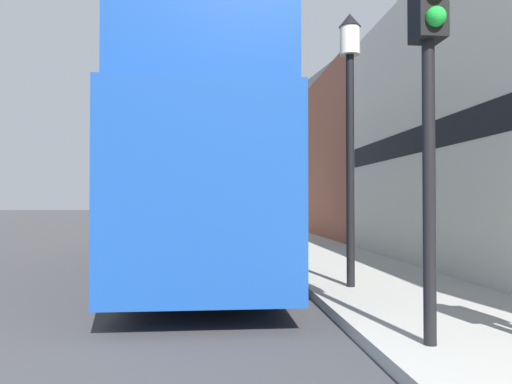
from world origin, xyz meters
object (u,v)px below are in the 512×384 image
tour_bus (205,185)px  parked_car_ahead_of_bus (219,223)px  traffic_signal (429,56)px  lamp_post_nearest (350,96)px  lamp_post_second (273,132)px

tour_bus → parked_car_ahead_of_bus: (0.48, 8.74, -1.23)m
traffic_signal → tour_bus: bearing=108.1°
traffic_signal → lamp_post_nearest: lamp_post_nearest is taller
parked_car_ahead_of_bus → lamp_post_nearest: bearing=-79.5°
lamp_post_nearest → parked_car_ahead_of_bus: bearing=98.8°
lamp_post_nearest → lamp_post_second: (-0.34, 7.02, 0.40)m
tour_bus → parked_car_ahead_of_bus: tour_bus is taller
lamp_post_nearest → lamp_post_second: 7.03m
lamp_post_nearest → lamp_post_second: size_ratio=0.87×
tour_bus → lamp_post_nearest: bearing=-55.2°
lamp_post_second → traffic_signal: bearing=-89.1°
parked_car_ahead_of_bus → lamp_post_second: (1.53, -5.09, 2.95)m
tour_bus → parked_car_ahead_of_bus: 8.84m
traffic_signal → lamp_post_second: 10.31m
lamp_post_nearest → lamp_post_second: bearing=92.8°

